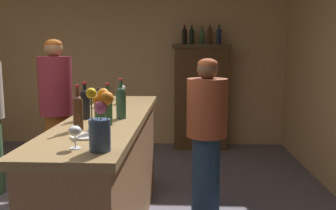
{
  "coord_description": "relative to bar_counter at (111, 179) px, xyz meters",
  "views": [
    {
      "loc": [
        1.01,
        -2.66,
        1.59
      ],
      "look_at": [
        0.87,
        0.37,
        1.13
      ],
      "focal_mm": 38.69,
      "sensor_mm": 36.0,
      "label": 1
    }
  ],
  "objects": [
    {
      "name": "display_bottle_right",
      "position": [
        1.14,
        3.02,
        1.28
      ],
      "size": [
        0.08,
        0.08,
        0.31
      ],
      "color": "#18233F",
      "rests_on": "display_cabinet"
    },
    {
      "name": "flower_arrangement",
      "position": [
        0.17,
        -1.03,
        0.68
      ],
      "size": [
        0.13,
        0.13,
        0.33
      ],
      "color": "#354A6D",
      "rests_on": "bar_counter"
    },
    {
      "name": "display_bottle_midright",
      "position": [
        0.99,
        3.02,
        1.29
      ],
      "size": [
        0.06,
        0.06,
        0.32
      ],
      "color": "#422913",
      "rests_on": "display_cabinet"
    },
    {
      "name": "cheese_plate",
      "position": [
        0.01,
        -0.73,
        0.54
      ],
      "size": [
        0.18,
        0.18,
        0.01
      ],
      "primitive_type": "cylinder",
      "color": "white",
      "rests_on": "bar_counter"
    },
    {
      "name": "patron_redhead",
      "position": [
        -0.88,
        1.26,
        0.4
      ],
      "size": [
        0.38,
        0.38,
        1.72
      ],
      "rotation": [
        0.0,
        0.0,
        -1.1
      ],
      "color": "brown",
      "rests_on": "ground"
    },
    {
      "name": "display_cabinet",
      "position": [
        0.86,
        3.02,
        0.33
      ],
      "size": [
        0.92,
        0.41,
        1.68
      ],
      "color": "#452D16",
      "rests_on": "ground"
    },
    {
      "name": "wine_bottle_riesling",
      "position": [
        0.07,
        -0.59,
        0.66
      ],
      "size": [
        0.07,
        0.07,
        0.28
      ],
      "color": "#2E4726",
      "rests_on": "bar_counter"
    },
    {
      "name": "bartender",
      "position": [
        0.82,
        0.6,
        0.28
      ],
      "size": [
        0.39,
        0.39,
        1.52
      ],
      "rotation": [
        0.0,
        0.0,
        3.25
      ],
      "color": "#1B314D",
      "rests_on": "ground"
    },
    {
      "name": "wine_glass_mid",
      "position": [
        0.03,
        -0.98,
        0.62
      ],
      "size": [
        0.07,
        0.07,
        0.12
      ],
      "color": "white",
      "rests_on": "bar_counter"
    },
    {
      "name": "wine_glass_spare",
      "position": [
        -0.07,
        1.05,
        0.64
      ],
      "size": [
        0.07,
        0.07,
        0.14
      ],
      "color": "white",
      "rests_on": "bar_counter"
    },
    {
      "name": "wine_bottle_syrah",
      "position": [
        0.07,
        -0.37,
        0.66
      ],
      "size": [
        0.06,
        0.06,
        0.29
      ],
      "color": "#2A4A2E",
      "rests_on": "bar_counter"
    },
    {
      "name": "display_bottle_center",
      "position": [
        0.87,
        3.02,
        1.27
      ],
      "size": [
        0.07,
        0.07,
        0.29
      ],
      "color": "#2F5132",
      "rests_on": "display_cabinet"
    },
    {
      "name": "wine_glass_front",
      "position": [
        -0.18,
        0.45,
        0.65
      ],
      "size": [
        0.07,
        0.07,
        0.16
      ],
      "color": "white",
      "rests_on": "bar_counter"
    },
    {
      "name": "wine_glass_rear",
      "position": [
        -0.02,
        0.63,
        0.63
      ],
      "size": [
        0.08,
        0.08,
        0.13
      ],
      "color": "white",
      "rests_on": "bar_counter"
    },
    {
      "name": "bar_counter",
      "position": [
        0.0,
        0.0,
        0.0
      ],
      "size": [
        0.57,
        2.46,
        1.08
      ],
      "color": "#966945",
      "rests_on": "ground"
    },
    {
      "name": "display_bottle_midleft",
      "position": [
        0.71,
        3.02,
        1.28
      ],
      "size": [
        0.07,
        0.07,
        0.3
      ],
      "color": "black",
      "rests_on": "display_cabinet"
    },
    {
      "name": "wine_bottle_pinot",
      "position": [
        0.12,
        -0.13,
        0.67
      ],
      "size": [
        0.07,
        0.07,
        0.3
      ],
      "color": "#2A4934",
      "rests_on": "bar_counter"
    },
    {
      "name": "wine_bottle_chardonnay",
      "position": [
        -0.09,
        -0.53,
        0.66
      ],
      "size": [
        0.06,
        0.06,
        0.3
      ],
      "color": "#462818",
      "rests_on": "bar_counter"
    },
    {
      "name": "wine_bottle_malbec",
      "position": [
        -0.15,
        -0.16,
        0.66
      ],
      "size": [
        0.07,
        0.07,
        0.28
      ],
      "color": "black",
      "rests_on": "bar_counter"
    },
    {
      "name": "display_bottle_left",
      "position": [
        0.6,
        3.02,
        1.28
      ],
      "size": [
        0.08,
        0.08,
        0.32
      ],
      "color": "black",
      "rests_on": "display_cabinet"
    },
    {
      "name": "wall_back",
      "position": [
        -0.41,
        3.31,
        0.91
      ],
      "size": [
        5.46,
        0.12,
        2.91
      ],
      "primitive_type": "cube",
      "color": "tan",
      "rests_on": "ground"
    }
  ]
}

